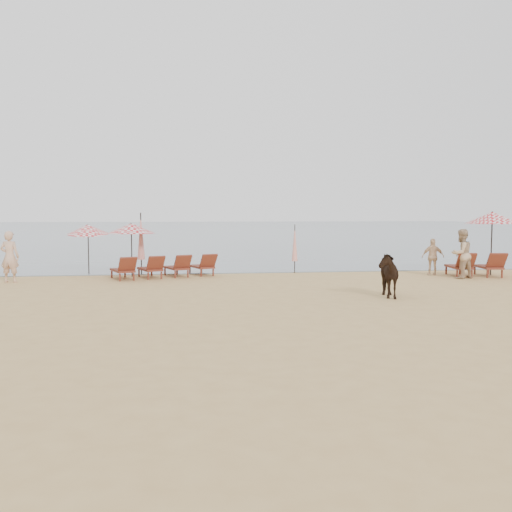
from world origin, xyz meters
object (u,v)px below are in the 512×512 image
(umbrella_open_left_b, at_px, (88,229))
(beachgoer_right_b, at_px, (433,257))
(lounger_cluster_left, at_px, (165,267))
(lounger_cluster_right, at_px, (476,265))
(umbrella_closed_right, at_px, (295,243))
(beachgoer_right_a, at_px, (461,254))
(beachgoer_left, at_px, (10,257))
(umbrella_open_right, at_px, (492,218))
(umbrella_open_left_a, at_px, (131,228))
(umbrella_closed_left, at_px, (141,237))
(cow, at_px, (385,274))

(umbrella_open_left_b, bearing_deg, beachgoer_right_b, -3.77)
(lounger_cluster_left, xyz_separation_m, lounger_cluster_right, (12.05, -1.36, 0.04))
(umbrella_closed_right, distance_m, beachgoer_right_b, 5.59)
(beachgoer_right_a, height_order, beachgoer_right_b, beachgoer_right_a)
(umbrella_open_left_b, bearing_deg, lounger_cluster_right, -5.68)
(umbrella_open_left_b, bearing_deg, beachgoer_left, -126.59)
(umbrella_open_right, xyz_separation_m, beachgoer_right_b, (-2.31, 0.32, -1.56))
(umbrella_open_left_a, bearing_deg, umbrella_closed_right, 24.72)
(umbrella_closed_left, bearing_deg, lounger_cluster_right, -11.53)
(umbrella_open_left_a, relative_size, cow, 1.32)
(lounger_cluster_right, distance_m, umbrella_closed_right, 7.20)
(umbrella_closed_right, height_order, beachgoer_right_a, umbrella_closed_right)
(lounger_cluster_right, xyz_separation_m, beachgoer_left, (-17.56, 0.62, 0.47))
(lounger_cluster_left, bearing_deg, umbrella_open_left_b, 129.73)
(beachgoer_right_a, bearing_deg, umbrella_closed_right, -45.63)
(umbrella_open_left_a, distance_m, umbrella_closed_right, 6.68)
(cow, bearing_deg, umbrella_closed_right, 107.50)
(lounger_cluster_left, relative_size, beachgoer_right_b, 2.81)
(lounger_cluster_left, bearing_deg, beachgoer_left, 167.57)
(lounger_cluster_left, distance_m, umbrella_closed_right, 5.50)
(lounger_cluster_right, height_order, umbrella_closed_left, umbrella_closed_left)
(umbrella_open_right, bearing_deg, umbrella_open_left_b, 153.43)
(umbrella_open_right, relative_size, umbrella_closed_right, 1.27)
(umbrella_open_left_b, xyz_separation_m, beachgoer_left, (-2.37, -2.56, -0.90))
(umbrella_open_left_b, xyz_separation_m, beachgoer_right_b, (13.77, -2.41, -1.09))
(umbrella_open_left_a, bearing_deg, cow, -19.49)
(beachgoer_right_b, bearing_deg, beachgoer_right_a, 131.16)
(umbrella_open_right, height_order, umbrella_closed_left, umbrella_open_right)
(umbrella_closed_left, distance_m, cow, 10.56)
(umbrella_open_left_a, distance_m, cow, 10.34)
(lounger_cluster_left, xyz_separation_m, beachgoer_right_a, (11.20, -1.81, 0.52))
(cow, bearing_deg, beachgoer_right_a, 49.60)
(lounger_cluster_right, height_order, beachgoer_left, beachgoer_left)
(umbrella_closed_left, distance_m, beachgoer_right_b, 11.80)
(umbrella_closed_right, distance_m, beachgoer_left, 10.99)
(beachgoer_right_a, bearing_deg, beachgoer_right_b, -84.80)
(cow, bearing_deg, lounger_cluster_left, 145.04)
(beachgoer_right_a, bearing_deg, lounger_cluster_right, -171.30)
(umbrella_closed_left, height_order, beachgoer_left, umbrella_closed_left)
(umbrella_closed_right, height_order, cow, umbrella_closed_right)
(umbrella_open_left_a, relative_size, umbrella_open_right, 0.82)
(umbrella_open_left_a, xyz_separation_m, beachgoer_right_a, (12.50, -2.37, -0.95))
(umbrella_open_left_b, xyz_separation_m, umbrella_closed_left, (2.16, -0.52, -0.28))
(umbrella_open_right, bearing_deg, umbrella_open_left_a, 157.21)
(umbrella_closed_left, bearing_deg, umbrella_closed_right, -2.02)
(umbrella_closed_left, bearing_deg, beachgoer_right_b, -9.23)
(umbrella_open_left_a, xyz_separation_m, umbrella_closed_left, (0.32, 0.75, -0.35))
(lounger_cluster_left, bearing_deg, beachgoer_right_a, -29.31)
(lounger_cluster_left, xyz_separation_m, umbrella_open_left_a, (-1.30, 0.55, 1.47))
(umbrella_open_left_a, xyz_separation_m, umbrella_closed_right, (6.63, 0.52, -0.66))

